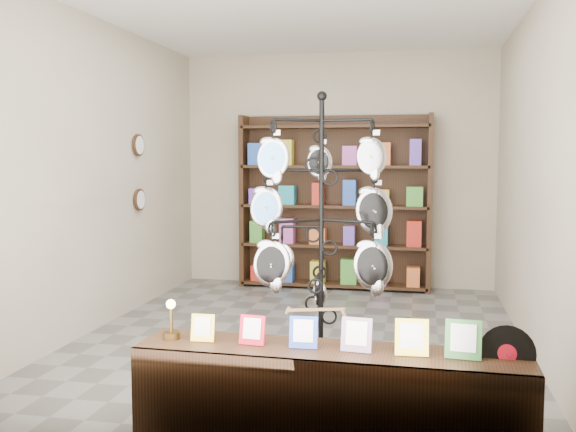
# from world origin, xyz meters

# --- Properties ---
(ground) EXTENTS (5.00, 5.00, 0.00)m
(ground) POSITION_xyz_m (0.00, 0.00, 0.00)
(ground) COLOR slate
(ground) RESTS_ON ground
(room_envelope) EXTENTS (5.00, 5.00, 5.00)m
(room_envelope) POSITION_xyz_m (0.00, 0.00, 1.85)
(room_envelope) COLOR #BCAF97
(room_envelope) RESTS_ON ground
(display_tree) EXTENTS (1.09, 1.04, 2.12)m
(display_tree) POSITION_xyz_m (0.39, -1.36, 1.22)
(display_tree) COLOR black
(display_tree) RESTS_ON ground
(front_shelf) EXTENTS (2.28, 0.52, 0.80)m
(front_shelf) POSITION_xyz_m (0.57, -2.19, 0.28)
(front_shelf) COLOR black
(front_shelf) RESTS_ON ground
(back_shelving) EXTENTS (2.42, 0.36, 2.20)m
(back_shelving) POSITION_xyz_m (0.00, 2.30, 1.03)
(back_shelving) COLOR black
(back_shelving) RESTS_ON ground
(wall_clocks) EXTENTS (0.03, 0.24, 0.84)m
(wall_clocks) POSITION_xyz_m (-1.97, 0.80, 1.50)
(wall_clocks) COLOR black
(wall_clocks) RESTS_ON ground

